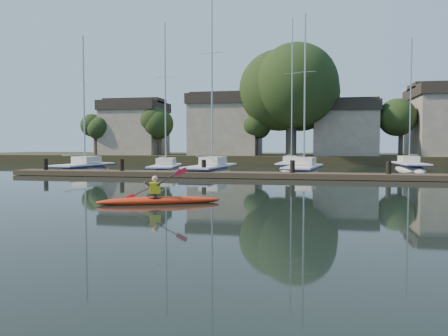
% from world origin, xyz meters
% --- Properties ---
extents(ground, '(160.00, 160.00, 0.00)m').
position_xyz_m(ground, '(0.00, 0.00, 0.00)').
color(ground, black).
rests_on(ground, ground).
extents(kayak, '(4.49, 2.31, 1.47)m').
position_xyz_m(kayak, '(-1.41, 0.48, 0.18)').
color(kayak, red).
rests_on(kayak, ground).
extents(dock, '(34.00, 2.00, 1.80)m').
position_xyz_m(dock, '(0.00, 14.00, 0.20)').
color(dock, '#493B2A').
rests_on(dock, ground).
extents(sailboat_0, '(2.95, 8.08, 12.55)m').
position_xyz_m(sailboat_0, '(-14.30, 18.19, -0.21)').
color(sailboat_0, silver).
rests_on(sailboat_0, ground).
extents(sailboat_1, '(3.37, 8.35, 13.29)m').
position_xyz_m(sailboat_1, '(-7.39, 18.78, -0.18)').
color(sailboat_1, silver).
rests_on(sailboat_1, ground).
extents(sailboat_2, '(3.03, 9.78, 15.94)m').
position_xyz_m(sailboat_2, '(-3.36, 17.79, -0.20)').
color(sailboat_2, silver).
rests_on(sailboat_2, ground).
extents(sailboat_3, '(3.44, 8.58, 13.46)m').
position_xyz_m(sailboat_3, '(3.65, 18.74, -0.20)').
color(sailboat_3, silver).
rests_on(sailboat_3, ground).
extents(sailboat_6, '(2.70, 9.80, 15.39)m').
position_xyz_m(sailboat_6, '(2.36, 26.91, -0.18)').
color(sailboat_6, silver).
rests_on(sailboat_6, ground).
extents(sailboat_7, '(2.35, 8.17, 13.09)m').
position_xyz_m(sailboat_7, '(12.93, 26.71, -0.19)').
color(sailboat_7, silver).
rests_on(sailboat_7, ground).
extents(shore, '(90.00, 25.25, 12.75)m').
position_xyz_m(shore, '(1.61, 40.29, 3.23)').
color(shore, '#2C3319').
rests_on(shore, ground).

